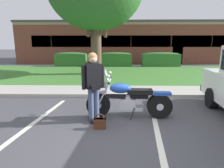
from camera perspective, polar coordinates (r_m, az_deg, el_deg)
name	(u,v)px	position (r m, az deg, el deg)	size (l,w,h in m)	color
ground_plane	(126,134)	(4.21, 4.28, -14.75)	(140.00, 140.00, 0.00)	#424247
curb_strip	(122,95)	(6.89, 3.00, -3.48)	(60.00, 0.20, 0.12)	#ADA89E
concrete_walk	(121,90)	(7.72, 2.80, -1.96)	(60.00, 1.50, 0.08)	#ADA89E
grass_lawn	(119,73)	(12.41, 2.18, 3.28)	(60.00, 8.05, 0.06)	#3D752D
stall_stripe_0	(27,128)	(4.83, -24.51, -12.16)	(0.12, 4.40, 0.01)	silver
stall_stripe_1	(157,130)	(4.48, 13.41, -13.29)	(0.12, 4.40, 0.01)	silver
motorcycle	(132,99)	(4.93, 6.01, -4.61)	(2.24, 0.82, 1.26)	black
rider_person	(93,83)	(4.52, -5.69, 0.43)	(0.52, 0.40, 1.70)	black
handbag	(100,123)	(4.37, -3.72, -11.61)	(0.28, 0.13, 0.36)	#562D19
hedge_left	(71,59)	(16.77, -12.32, 7.40)	(2.68, 0.90, 1.24)	#336B2D
hedge_center_left	(116,59)	(16.32, 1.13, 7.55)	(2.69, 0.90, 1.24)	#336B2D
hedge_center_right	(161,59)	(16.77, 14.57, 7.29)	(3.19, 0.90, 1.24)	#336B2D
brick_building	(128,43)	(23.34, 4.84, 12.37)	(23.06, 9.44, 4.19)	brown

